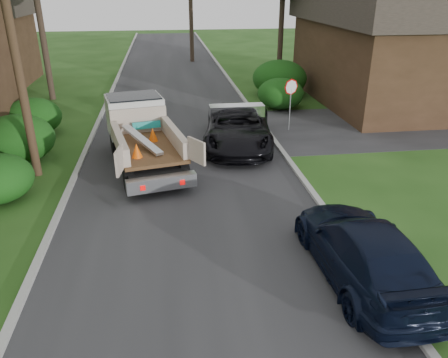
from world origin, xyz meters
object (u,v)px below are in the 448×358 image
at_px(utility_pole, 11,29).
at_px(black_pickup, 238,127).
at_px(stop_sign, 291,94).
at_px(flatbed_truck, 140,128).
at_px(navy_suv, 364,250).
at_px(house_right, 399,46).

distance_m(utility_pole, black_pickup, 9.26).
relative_size(stop_sign, flatbed_truck, 0.38).
xyz_separation_m(stop_sign, navy_suv, (-1.40, -11.50, -1.03)).
xyz_separation_m(utility_pole, house_right, (18.48, 9.02, -2.01)).
bearing_deg(black_pickup, navy_suv, -72.59).
height_order(house_right, black_pickup, house_right).
relative_size(stop_sign, utility_pole, 0.25).
bearing_deg(stop_sign, utility_pole, -159.38).
xyz_separation_m(house_right, navy_suv, (-9.20, -16.50, -2.41)).
bearing_deg(house_right, utility_pole, -153.99).
distance_m(house_right, navy_suv, 19.05).
xyz_separation_m(utility_pole, black_pickup, (7.88, 2.19, -4.34)).
distance_m(flatbed_truck, black_pickup, 4.25).
bearing_deg(house_right, black_pickup, -147.19).
bearing_deg(flatbed_truck, black_pickup, 1.95).
height_order(stop_sign, navy_suv, stop_sign).
relative_size(utility_pole, black_pickup, 1.67).
height_order(flatbed_truck, black_pickup, flatbed_truck).
height_order(black_pickup, navy_suv, black_pickup).
xyz_separation_m(house_right, black_pickup, (-10.60, -6.83, -2.32)).
bearing_deg(navy_suv, house_right, -120.39).
bearing_deg(flatbed_truck, house_right, 16.25).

